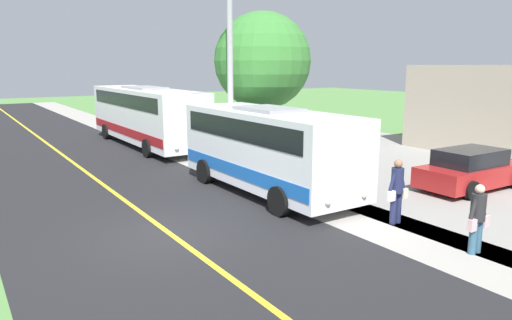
# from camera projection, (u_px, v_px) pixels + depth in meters

# --- Properties ---
(ground_plane) EXTENTS (120.00, 120.00, 0.00)m
(ground_plane) POSITION_uv_depth(u_px,v_px,m) (169.00, 233.00, 12.51)
(ground_plane) COLOR #548442
(road_surface) EXTENTS (8.00, 100.00, 0.01)m
(road_surface) POSITION_uv_depth(u_px,v_px,m) (169.00, 233.00, 12.50)
(road_surface) COLOR black
(road_surface) RESTS_ON ground
(sidewalk) EXTENTS (2.40, 100.00, 0.01)m
(sidewalk) POSITION_uv_depth(u_px,v_px,m) (319.00, 202.00, 15.30)
(sidewalk) COLOR #9E9991
(sidewalk) RESTS_ON ground
(road_centre_line) EXTENTS (0.16, 100.00, 0.00)m
(road_centre_line) POSITION_uv_depth(u_px,v_px,m) (169.00, 233.00, 12.50)
(road_centre_line) COLOR gold
(road_centre_line) RESTS_ON ground
(shuttle_bus_front) EXTENTS (2.77, 7.79, 2.96)m
(shuttle_bus_front) POSITION_uv_depth(u_px,v_px,m) (268.00, 146.00, 16.25)
(shuttle_bus_front) COLOR white
(shuttle_bus_front) RESTS_ON ground
(transit_bus_rear) EXTENTS (2.79, 11.26, 3.22)m
(transit_bus_rear) POSITION_uv_depth(u_px,v_px,m) (146.00, 113.00, 25.94)
(transit_bus_rear) COLOR white
(transit_bus_rear) RESTS_ON ground
(pedestrian_with_bags) EXTENTS (0.72, 0.34, 1.67)m
(pedestrian_with_bags) POSITION_uv_depth(u_px,v_px,m) (477.00, 217.00, 11.01)
(pedestrian_with_bags) COLOR #335972
(pedestrian_with_bags) RESTS_ON ground
(pedestrian_waiting) EXTENTS (0.72, 0.34, 1.83)m
(pedestrian_waiting) POSITION_uv_depth(u_px,v_px,m) (397.00, 189.00, 13.10)
(pedestrian_waiting) COLOR #1E2347
(pedestrian_waiting) RESTS_ON ground
(street_light_pole) EXTENTS (1.97, 0.24, 8.07)m
(street_light_pole) POSITION_uv_depth(u_px,v_px,m) (227.00, 63.00, 18.60)
(street_light_pole) COLOR #9E9EA3
(street_light_pole) RESTS_ON ground
(parked_car_near) EXTENTS (4.43, 2.07, 1.45)m
(parked_car_near) POSITION_uv_depth(u_px,v_px,m) (472.00, 170.00, 16.91)
(parked_car_near) COLOR #A51E1E
(parked_car_near) RESTS_ON ground
(tree_curbside) EXTENTS (4.30, 4.30, 6.70)m
(tree_curbside) POSITION_uv_depth(u_px,v_px,m) (263.00, 61.00, 20.97)
(tree_curbside) COLOR #4C3826
(tree_curbside) RESTS_ON ground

